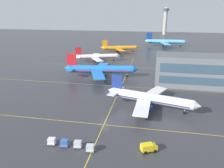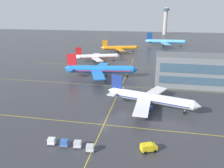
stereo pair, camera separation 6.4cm
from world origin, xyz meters
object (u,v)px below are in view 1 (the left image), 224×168
object	(u,v)px
airliner_third_row	(97,57)
control_tower	(165,19)
baggage_cart_row_second	(64,143)
airliner_front_gate	(150,98)
baggage_cart_row_middle	(78,144)
service_truck_red_van	(149,147)
airliner_far_right_stand	(165,42)
airliner_second_row	(101,69)
baggage_cart_row_fourth	(90,148)
airliner_far_left_stand	(119,48)
baggage_cart_row_leftmost	(52,141)

from	to	relation	value
airliner_third_row	control_tower	distance (m)	190.86
baggage_cart_row_second	airliner_front_gate	bearing A→B (deg)	53.16
baggage_cart_row_middle	service_truck_red_van	bearing A→B (deg)	5.95
airliner_front_gate	control_tower	distance (m)	252.04
airliner_far_right_stand	control_tower	distance (m)	108.49
service_truck_red_van	airliner_far_right_stand	bearing A→B (deg)	86.46
airliner_far_right_stand	baggage_cart_row_middle	distance (m)	174.67
airliner_second_row	service_truck_red_van	size ratio (longest dim) A/B	8.75
airliner_front_gate	service_truck_red_van	xyz separation A→B (m)	(0.47, -26.43, -2.49)
service_truck_red_van	airliner_third_row	bearing A→B (deg)	111.87
baggage_cart_row_second	baggage_cart_row_middle	world-z (taller)	same
airliner_far_right_stand	baggage_cart_row_middle	xyz separation A→B (m)	(-28.68, -172.27, -3.30)
baggage_cart_row_middle	baggage_cart_row_fourth	bearing A→B (deg)	-15.01
baggage_cart_row_middle	airliner_far_left_stand	bearing A→B (deg)	94.32
airliner_second_row	baggage_cart_row_middle	distance (m)	62.66
airliner_front_gate	airliner_far_right_stand	xyz separation A→B (m)	(11.00, 143.95, 0.64)
airliner_third_row	baggage_cart_row_fourth	distance (m)	100.22
baggage_cart_row_second	control_tower	bearing A→B (deg)	82.80
baggage_cart_row_fourth	airliner_second_row	bearing A→B (deg)	101.25
airliner_third_row	airliner_far_left_stand	xyz separation A→B (m)	(9.64, 37.94, 0.01)
baggage_cart_row_fourth	airliner_third_row	bearing A→B (deg)	103.52
baggage_cart_row_second	baggage_cart_row_middle	xyz separation A→B (m)	(3.62, 0.11, 0.00)
airliner_front_gate	baggage_cart_row_leftmost	bearing A→B (deg)	-131.33
service_truck_red_van	baggage_cart_row_middle	xyz separation A→B (m)	(-18.15, -1.89, -0.17)
airliner_third_row	baggage_cart_row_second	size ratio (longest dim) A/B	11.08
airliner_front_gate	baggage_cart_row_leftmost	distance (m)	37.82
airliner_far_right_stand	airliner_second_row	bearing A→B (deg)	-108.81
airliner_far_left_stand	control_tower	bearing A→B (deg)	73.90
airliner_far_left_stand	airliner_far_right_stand	world-z (taller)	airliner_far_right_stand
airliner_front_gate	airliner_second_row	xyz separation A→B (m)	(-26.57, 33.62, 0.51)
baggage_cart_row_fourth	baggage_cart_row_leftmost	bearing A→B (deg)	174.93
baggage_cart_row_fourth	service_truck_red_van	bearing A→B (deg)	11.15
baggage_cart_row_leftmost	baggage_cart_row_second	size ratio (longest dim) A/B	1.00
airliner_third_row	baggage_cart_row_second	distance (m)	97.93
airliner_front_gate	baggage_cart_row_leftmost	world-z (taller)	airliner_front_gate
airliner_far_left_stand	baggage_cart_row_fourth	xyz separation A→B (m)	(13.77, -135.36, -2.43)
airliner_far_left_stand	airliner_far_right_stand	xyz separation A→B (m)	(38.83, 37.88, 0.87)
baggage_cart_row_fourth	airliner_front_gate	bearing A→B (deg)	64.36
airliner_far_left_stand	baggage_cart_row_second	xyz separation A→B (m)	(6.53, -134.50, -2.43)
baggage_cart_row_leftmost	baggage_cart_row_middle	world-z (taller)	same
control_tower	service_truck_red_van	bearing A→B (deg)	-92.79
airliner_far_left_stand	airliner_far_right_stand	size ratio (longest dim) A/B	0.78
baggage_cart_row_fourth	control_tower	world-z (taller)	control_tower
airliner_second_row	airliner_third_row	size ratio (longest dim) A/B	1.26
airliner_third_row	control_tower	world-z (taller)	control_tower
baggage_cart_row_fourth	baggage_cart_row_second	bearing A→B (deg)	173.22
airliner_far_right_stand	baggage_cart_row_fourth	world-z (taller)	airliner_far_right_stand
control_tower	baggage_cart_row_second	bearing A→B (deg)	-97.20
baggage_cart_row_leftmost	baggage_cart_row_middle	size ratio (longest dim) A/B	1.00
airliner_far_right_stand	baggage_cart_row_leftmost	bearing A→B (deg)	-101.78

